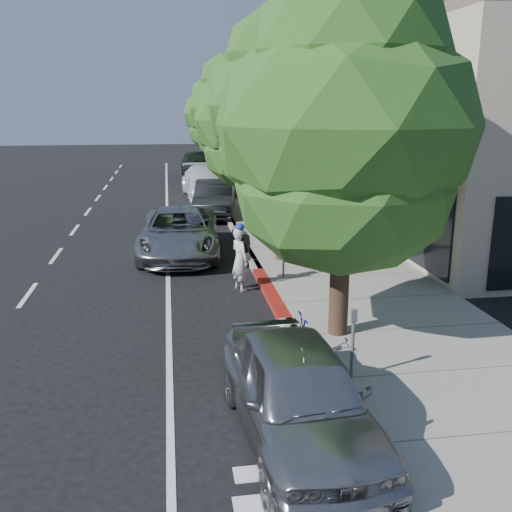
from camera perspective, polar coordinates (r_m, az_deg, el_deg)
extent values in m
plane|color=black|center=(13.82, 2.14, -5.30)|extent=(120.00, 120.00, 0.00)
cube|color=gray|center=(21.79, 4.14, 2.43)|extent=(4.60, 56.00, 0.15)
cube|color=#9E998E|center=(21.40, -1.88, 2.23)|extent=(0.30, 56.00, 0.15)
cube|color=maroon|center=(14.72, 1.41, -3.70)|extent=(0.32, 4.00, 0.15)
cube|color=#BEA792|center=(33.04, 13.01, 12.35)|extent=(10.00, 36.00, 7.00)
cylinder|color=black|center=(11.79, 8.34, -2.66)|extent=(0.40, 0.40, 2.49)
ellipsoid|color=#224B16|center=(11.36, 8.71, 6.78)|extent=(4.33, 4.33, 3.46)
ellipsoid|color=#224B16|center=(11.26, 8.96, 12.89)|extent=(5.09, 5.09, 4.08)
ellipsoid|color=#224B16|center=(11.29, 9.23, 19.39)|extent=(3.82, 3.82, 3.06)
cylinder|color=black|center=(17.41, 2.63, 3.54)|extent=(0.40, 0.40, 2.69)
ellipsoid|color=#224B16|center=(17.12, 2.71, 10.49)|extent=(3.89, 3.89, 3.11)
ellipsoid|color=#224B16|center=(17.07, 2.77, 14.86)|extent=(4.57, 4.57, 3.66)
ellipsoid|color=#224B16|center=(17.12, 2.83, 19.49)|extent=(3.43, 3.43, 2.74)
cylinder|color=black|center=(23.26, -0.29, 6.05)|extent=(0.40, 0.40, 2.37)
ellipsoid|color=#224B16|center=(23.05, -0.29, 10.63)|extent=(4.08, 4.08, 3.27)
ellipsoid|color=#224B16|center=(22.99, -0.30, 13.49)|extent=(4.80, 4.80, 3.84)
ellipsoid|color=#224B16|center=(22.99, -0.30, 16.53)|extent=(3.60, 3.60, 2.88)
cylinder|color=black|center=(29.14, -2.04, 8.06)|extent=(0.40, 0.40, 2.59)
ellipsoid|color=#224B16|center=(28.96, -2.08, 12.07)|extent=(3.94, 3.94, 3.15)
ellipsoid|color=#224B16|center=(28.93, -2.11, 14.56)|extent=(4.64, 4.64, 3.71)
ellipsoid|color=#224B16|center=(28.95, -2.13, 17.20)|extent=(3.48, 3.48, 2.78)
cylinder|color=black|center=(35.08, -3.21, 9.05)|extent=(0.40, 0.40, 2.39)
ellipsoid|color=#224B16|center=(34.94, -3.26, 12.12)|extent=(3.43, 3.43, 2.74)
ellipsoid|color=#224B16|center=(34.90, -3.29, 14.03)|extent=(4.03, 4.03, 3.23)
ellipsoid|color=#224B16|center=(34.90, -3.32, 16.05)|extent=(3.02, 3.02, 2.42)
cylinder|color=black|center=(41.03, -4.05, 9.87)|extent=(0.40, 0.40, 2.37)
ellipsoid|color=#224B16|center=(40.91, -4.10, 12.47)|extent=(3.83, 3.83, 3.06)
ellipsoid|color=#224B16|center=(40.87, -4.13, 14.08)|extent=(4.50, 4.50, 3.60)
ellipsoid|color=#224B16|center=(40.88, -4.16, 15.79)|extent=(3.38, 3.38, 2.70)
imported|color=silver|center=(14.97, -1.61, -0.32)|extent=(0.62, 0.72, 1.68)
imported|color=navy|center=(10.81, 2.16, -8.53)|extent=(1.83, 0.68, 0.95)
imported|color=#98989C|center=(18.67, -7.69, 2.35)|extent=(2.81, 5.56, 1.51)
imported|color=black|center=(25.29, -4.18, 5.77)|extent=(2.25, 4.84, 1.54)
imported|color=white|center=(30.42, -4.98, 7.39)|extent=(2.64, 5.75, 1.63)
imported|color=black|center=(39.56, -5.91, 9.20)|extent=(2.15, 5.20, 1.76)
imported|color=#9D9CA1|center=(8.46, 4.31, -13.57)|extent=(2.05, 4.49, 1.49)
imported|color=black|center=(23.89, 3.18, 5.85)|extent=(0.92, 0.75, 1.74)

